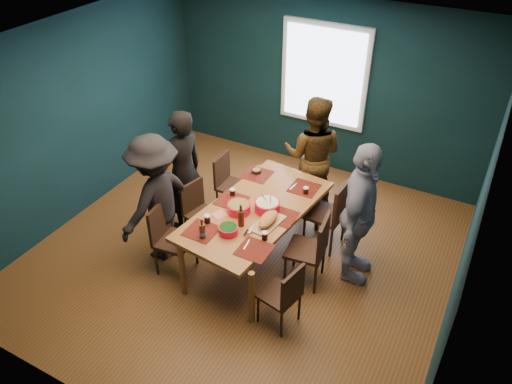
% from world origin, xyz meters
% --- Properties ---
extents(room, '(5.01, 5.01, 2.71)m').
position_xyz_m(room, '(0.00, 0.27, 1.37)').
color(room, brown).
rests_on(room, ground).
extents(dining_table, '(1.26, 2.15, 0.78)m').
position_xyz_m(dining_table, '(0.17, 0.00, 0.70)').
color(dining_table, '#A56A31').
rests_on(dining_table, floor).
extents(chair_left_far, '(0.39, 0.39, 0.87)m').
position_xyz_m(chair_left_far, '(-0.66, 0.73, 0.50)').
color(chair_left_far, black).
rests_on(chair_left_far, floor).
extents(chair_left_mid, '(0.45, 0.45, 0.83)m').
position_xyz_m(chair_left_mid, '(-0.69, 0.01, 0.48)').
color(chair_left_mid, black).
rests_on(chair_left_mid, floor).
extents(chair_left_near, '(0.46, 0.46, 0.92)m').
position_xyz_m(chair_left_near, '(-0.67, -0.65, 0.54)').
color(chair_left_near, black).
rests_on(chair_left_near, floor).
extents(chair_right_far, '(0.48, 0.48, 0.99)m').
position_xyz_m(chair_right_far, '(0.92, 0.66, 0.58)').
color(chair_right_far, black).
rests_on(chair_right_far, floor).
extents(chair_right_mid, '(0.48, 0.48, 0.95)m').
position_xyz_m(chair_right_mid, '(0.96, -0.05, 0.55)').
color(chair_right_mid, black).
rests_on(chair_right_mid, floor).
extents(chair_right_near, '(0.44, 0.44, 0.83)m').
position_xyz_m(chair_right_near, '(0.96, -0.81, 0.48)').
color(chair_right_near, black).
rests_on(chair_right_near, floor).
extents(person_far_left, '(0.57, 0.72, 1.72)m').
position_xyz_m(person_far_left, '(-0.98, 0.16, 0.86)').
color(person_far_left, black).
rests_on(person_far_left, floor).
extents(person_back, '(0.94, 0.80, 1.71)m').
position_xyz_m(person_back, '(0.34, 1.36, 0.86)').
color(person_back, black).
rests_on(person_back, floor).
extents(person_right, '(0.55, 1.10, 1.81)m').
position_xyz_m(person_right, '(1.34, 0.29, 0.91)').
color(person_right, white).
rests_on(person_right, floor).
extents(person_near_left, '(0.75, 1.16, 1.69)m').
position_xyz_m(person_near_left, '(-0.93, -0.48, 0.84)').
color(person_near_left, black).
rests_on(person_near_left, floor).
extents(bowl_salad, '(0.28, 0.28, 0.12)m').
position_xyz_m(bowl_salad, '(0.03, -0.15, 0.84)').
color(bowl_salad, red).
rests_on(bowl_salad, dining_table).
extents(bowl_dumpling, '(0.30, 0.30, 0.28)m').
position_xyz_m(bowl_dumpling, '(0.31, 0.03, 0.85)').
color(bowl_dumpling, red).
rests_on(bowl_dumpling, dining_table).
extents(bowl_herbs, '(0.22, 0.22, 0.10)m').
position_xyz_m(bowl_herbs, '(0.12, -0.55, 0.83)').
color(bowl_herbs, red).
rests_on(bowl_herbs, dining_table).
extents(cutting_board, '(0.29, 0.57, 0.12)m').
position_xyz_m(cutting_board, '(0.44, -0.20, 0.83)').
color(cutting_board, tan).
rests_on(cutting_board, dining_table).
extents(small_bowl, '(0.13, 0.13, 0.05)m').
position_xyz_m(small_bowl, '(-0.19, 0.70, 0.81)').
color(small_bowl, black).
rests_on(small_bowl, dining_table).
extents(beer_bottle_a, '(0.07, 0.07, 0.26)m').
position_xyz_m(beer_bottle_a, '(-0.09, -0.75, 0.87)').
color(beer_bottle_a, '#44190C').
rests_on(beer_bottle_a, dining_table).
extents(beer_bottle_b, '(0.07, 0.07, 0.29)m').
position_xyz_m(beer_bottle_b, '(0.18, -0.36, 0.89)').
color(beer_bottle_b, '#44190C').
rests_on(beer_bottle_b, dining_table).
extents(cola_glass_a, '(0.08, 0.08, 0.10)m').
position_xyz_m(cola_glass_a, '(-0.19, -0.50, 0.83)').
color(cola_glass_a, black).
rests_on(cola_glass_a, dining_table).
extents(cola_glass_b, '(0.07, 0.07, 0.10)m').
position_xyz_m(cola_glass_b, '(0.53, -0.45, 0.83)').
color(cola_glass_b, black).
rests_on(cola_glass_b, dining_table).
extents(cola_glass_c, '(0.07, 0.07, 0.09)m').
position_xyz_m(cola_glass_c, '(0.58, 0.57, 0.83)').
color(cola_glass_c, black).
rests_on(cola_glass_c, dining_table).
extents(cola_glass_d, '(0.07, 0.07, 0.09)m').
position_xyz_m(cola_glass_d, '(-0.21, 0.11, 0.83)').
color(cola_glass_d, black).
rests_on(cola_glass_d, dining_table).
extents(napkin_a, '(0.13, 0.13, 0.00)m').
position_xyz_m(napkin_a, '(0.51, 0.09, 0.78)').
color(napkin_a, '#EB6C63').
rests_on(napkin_a, dining_table).
extents(napkin_b, '(0.20, 0.20, 0.00)m').
position_xyz_m(napkin_b, '(-0.14, -0.31, 0.78)').
color(napkin_b, '#EB6C63').
rests_on(napkin_b, dining_table).
extents(napkin_c, '(0.17, 0.17, 0.00)m').
position_xyz_m(napkin_c, '(0.50, -0.65, 0.78)').
color(napkin_c, '#EB6C63').
rests_on(napkin_c, dining_table).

